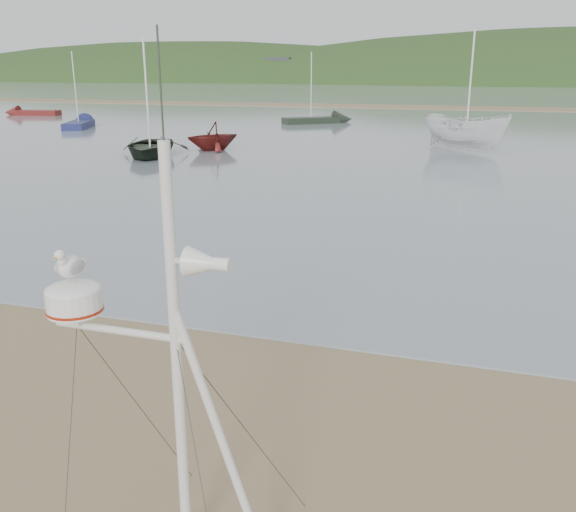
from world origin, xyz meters
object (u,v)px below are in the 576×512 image
(boat_dark, at_px, (148,108))
(sailboat_blue_near, at_px, (83,123))
(dinghy_red_far, at_px, (25,113))
(mast_rig, at_px, (174,453))
(boat_red, at_px, (212,123))
(sailboat_dark_mid, at_px, (328,120))
(boat_white, at_px, (469,100))

(boat_dark, height_order, sailboat_blue_near, sailboat_blue_near)
(dinghy_red_far, bearing_deg, mast_rig, -48.82)
(boat_red, bearing_deg, boat_dark, -82.16)
(boat_red, xyz_separation_m, sailboat_dark_mid, (1.72, 19.40, -1.23))
(sailboat_blue_near, bearing_deg, boat_white, -12.16)
(mast_rig, relative_size, sailboat_blue_near, 0.76)
(dinghy_red_far, bearing_deg, boat_red, -33.74)
(boat_dark, bearing_deg, sailboat_blue_near, 116.03)
(mast_rig, xyz_separation_m, boat_red, (-11.86, 27.13, 0.41))
(boat_red, bearing_deg, mast_rig, -26.85)
(mast_rig, distance_m, sailboat_blue_near, 46.63)
(boat_red, distance_m, dinghy_red_far, 34.37)
(mast_rig, xyz_separation_m, boat_white, (1.48, 31.26, 1.61))
(boat_white, distance_m, sailboat_dark_mid, 19.34)
(boat_white, xyz_separation_m, dinghy_red_far, (-41.90, 14.94, -2.45))
(boat_white, bearing_deg, boat_dark, 149.71)
(boat_dark, xyz_separation_m, sailboat_dark_mid, (3.75, 22.69, -2.19))
(boat_dark, height_order, boat_red, boat_dark)
(mast_rig, xyz_separation_m, sailboat_dark_mid, (-10.14, 46.53, -0.83))
(boat_dark, distance_m, sailboat_dark_mid, 23.10)
(boat_dark, bearing_deg, mast_rig, -78.84)
(boat_red, relative_size, dinghy_red_far, 0.52)
(boat_white, height_order, dinghy_red_far, boat_white)
(sailboat_blue_near, bearing_deg, boat_red, -33.43)
(dinghy_red_far, bearing_deg, sailboat_blue_near, -34.12)
(boat_red, height_order, boat_white, boat_white)
(boat_white, bearing_deg, boat_red, 141.15)
(boat_white, distance_m, sailboat_blue_near, 29.89)
(sailboat_dark_mid, xyz_separation_m, sailboat_blue_near, (-17.50, -8.98, 0.00))
(dinghy_red_far, bearing_deg, boat_dark, -40.13)
(dinghy_red_far, xyz_separation_m, sailboat_dark_mid, (30.28, 0.32, 0.01))
(boat_dark, xyz_separation_m, boat_red, (2.03, 3.29, -0.96))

